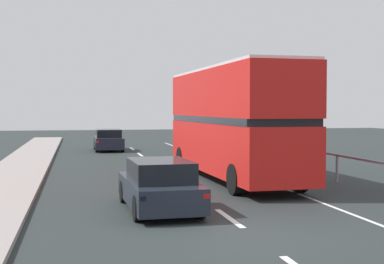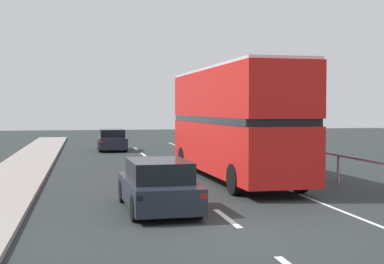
# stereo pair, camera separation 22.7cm
# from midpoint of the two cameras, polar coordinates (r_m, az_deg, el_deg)

# --- Properties ---
(ground_plane) EXTENTS (75.38, 120.00, 0.10)m
(ground_plane) POSITION_cam_midpoint_polar(r_m,az_deg,el_deg) (12.35, 5.57, -10.66)
(ground_plane) COLOR #252C2C
(lane_paint_markings) EXTENTS (3.40, 46.00, 0.01)m
(lane_paint_markings) POSITION_cam_midpoint_polar(r_m,az_deg,el_deg) (20.52, 4.13, -5.25)
(lane_paint_markings) COLOR silver
(lane_paint_markings) RESTS_ON ground
(bridge_side_railing) EXTENTS (0.10, 42.00, 1.07)m
(bridge_side_railing) POSITION_cam_midpoint_polar(r_m,az_deg,el_deg) (22.58, 12.56, -2.40)
(bridge_side_railing) COLOR gray
(bridge_side_railing) RESTS_ON ground
(double_decker_bus_red) EXTENTS (2.80, 10.74, 4.31)m
(double_decker_bus_red) POSITION_cam_midpoint_polar(r_m,az_deg,el_deg) (21.28, 3.87, 1.25)
(double_decker_bus_red) COLOR red
(double_decker_bus_red) RESTS_ON ground
(hatchback_car_near) EXTENTS (1.88, 4.29, 1.37)m
(hatchback_car_near) POSITION_cam_midpoint_polar(r_m,az_deg,el_deg) (14.91, -3.87, -5.61)
(hatchback_car_near) COLOR #1D222D
(hatchback_car_near) RESTS_ON ground
(sedan_car_ahead) EXTENTS (1.81, 4.23, 1.40)m
(sedan_car_ahead) POSITION_cam_midpoint_polar(r_m,az_deg,el_deg) (36.26, -8.85, -0.86)
(sedan_car_ahead) COLOR #20202F
(sedan_car_ahead) RESTS_ON ground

